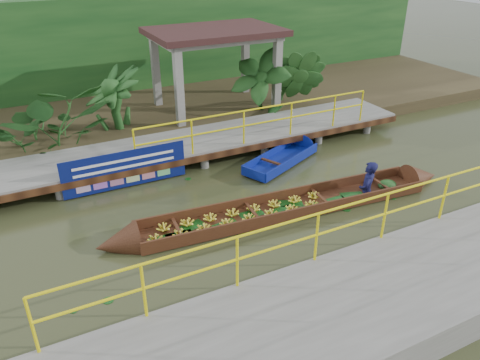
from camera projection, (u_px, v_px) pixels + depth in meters
name	position (u px, v px, depth m)	size (l,w,h in m)	color
ground	(210.00, 220.00, 11.05)	(80.00, 80.00, 0.00)	#2E341A
land_strip	(127.00, 115.00, 16.88)	(30.00, 8.00, 0.45)	#312818
far_dock	(163.00, 149.00, 13.55)	(16.00, 2.06, 1.66)	slate
near_dock	(361.00, 310.00, 7.99)	(18.00, 2.40, 1.73)	slate
pavilion	(215.00, 40.00, 15.93)	(4.40, 3.00, 3.00)	slate
foliage_backdrop	(105.00, 52.00, 18.04)	(30.00, 0.80, 4.00)	#133E16
vendor_boat	(299.00, 201.00, 11.40)	(9.14, 1.60, 2.06)	#3A1C0F
moored_blue_boat	(295.00, 152.00, 14.24)	(3.19, 2.03, 0.75)	navy
blue_banner	(125.00, 169.00, 12.23)	(3.26, 0.04, 1.02)	navy
tropical_plants	(110.00, 108.00, 14.24)	(14.40, 1.40, 1.75)	#133E16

